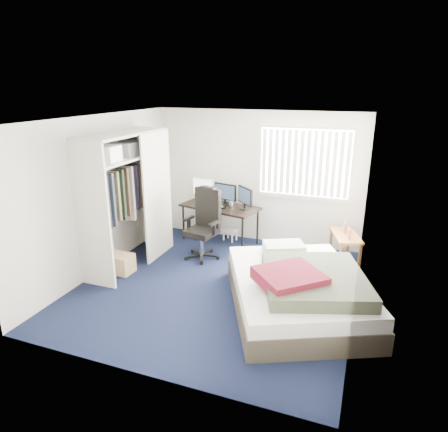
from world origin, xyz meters
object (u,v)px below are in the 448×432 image
nightstand (346,238)px  bed (298,289)px  desk (221,204)px  office_chair (204,231)px

nightstand → bed: size_ratio=0.32×
desk → bed: bearing=-46.6°
office_chair → nightstand: (2.37, 0.53, -0.00)m
desk → bed: desk is taller
desk → nightstand: bearing=-6.2°
desk → nightstand: desk is taller
office_chair → desk: bearing=88.8°
office_chair → bed: office_chair is taller
office_chair → nightstand: 2.43m
office_chair → nightstand: office_chair is taller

